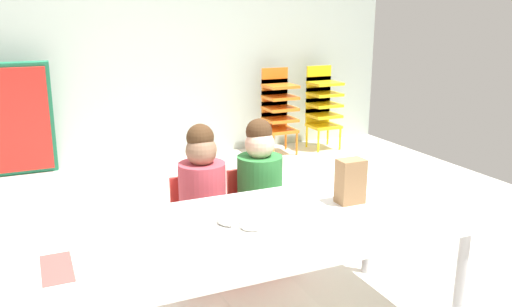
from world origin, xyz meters
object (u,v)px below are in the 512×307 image
object	(u,v)px
seated_child_middle_seat	(259,182)
paper_plate_near_edge	(252,229)
seated_child_near_camera	(202,190)
kid_chair_orange_stack	(278,106)
craft_table	(274,231)
kid_chair_yellow_stack	(322,103)
paper_plate_center_table	(230,210)
donut_powdered_on_plate	(252,225)
donut_powdered_loose	(231,219)
paper_bag_brown	(350,181)
folded_activity_table	(1,122)

from	to	relation	value
seated_child_middle_seat	paper_plate_near_edge	bearing A→B (deg)	-116.56
seated_child_near_camera	seated_child_middle_seat	xyz separation A→B (m)	(0.35, 0.00, 0.00)
seated_child_middle_seat	kid_chair_orange_stack	xyz separation A→B (m)	(1.30, 2.36, -0.04)
craft_table	kid_chair_yellow_stack	size ratio (longest dim) A/B	1.88
paper_plate_center_table	kid_chair_orange_stack	bearing A→B (deg)	59.60
craft_table	kid_chair_yellow_stack	xyz separation A→B (m)	(2.06, 3.01, -0.03)
kid_chair_yellow_stack	donut_powdered_on_plate	bearing A→B (deg)	-125.68
craft_table	kid_chair_orange_stack	distance (m)	3.37
donut_powdered_loose	seated_child_middle_seat	bearing A→B (deg)	55.40
paper_bag_brown	donut_powdered_loose	world-z (taller)	paper_bag_brown
craft_table	donut_powdered_loose	distance (m)	0.21
seated_child_near_camera	kid_chair_orange_stack	distance (m)	2.88
paper_plate_near_edge	paper_plate_center_table	world-z (taller)	same
craft_table	paper_bag_brown	xyz separation A→B (m)	(0.44, 0.06, 0.16)
seated_child_near_camera	donut_powdered_on_plate	size ratio (longest dim) A/B	8.73
kid_chair_yellow_stack	paper_plate_near_edge	distance (m)	3.76
seated_child_near_camera	kid_chair_orange_stack	size ratio (longest dim) A/B	1.00
kid_chair_orange_stack	paper_bag_brown	size ratio (longest dim) A/B	4.18
donut_powdered_loose	donut_powdered_on_plate	bearing A→B (deg)	-61.09
kid_chair_yellow_stack	seated_child_near_camera	bearing A→B (deg)	-132.87
kid_chair_orange_stack	folded_activity_table	world-z (taller)	folded_activity_table
craft_table	folded_activity_table	distance (m)	3.40
seated_child_middle_seat	folded_activity_table	distance (m)	2.90
seated_child_middle_seat	kid_chair_orange_stack	world-z (taller)	seated_child_middle_seat
paper_plate_near_edge	donut_powdered_loose	distance (m)	0.12
kid_chair_orange_stack	paper_bag_brown	world-z (taller)	kid_chair_orange_stack
craft_table	kid_chair_orange_stack	size ratio (longest dim) A/B	1.88
seated_child_near_camera	donut_powdered_on_plate	xyz separation A→B (m)	(0.00, -0.69, 0.06)
craft_table	paper_plate_center_table	xyz separation A→B (m)	(-0.14, 0.20, 0.05)
craft_table	seated_child_near_camera	size ratio (longest dim) A/B	1.88
craft_table	paper_plate_center_table	size ratio (longest dim) A/B	9.61
seated_child_middle_seat	donut_powdered_on_plate	bearing A→B (deg)	-116.56
craft_table	donut_powdered_on_plate	distance (m)	0.15
paper_plate_center_table	donut_powdered_loose	distance (m)	0.14
seated_child_middle_seat	kid_chair_yellow_stack	distance (m)	3.00
seated_child_middle_seat	folded_activity_table	xyz separation A→B (m)	(-1.41, 2.53, -0.02)
kid_chair_yellow_stack	paper_plate_center_table	bearing A→B (deg)	-128.04
kid_chair_orange_stack	seated_child_near_camera	bearing A→B (deg)	-124.81
craft_table	seated_child_middle_seat	distance (m)	0.68
craft_table	paper_bag_brown	size ratio (longest dim) A/B	7.86
paper_plate_center_table	donut_powdered_loose	size ratio (longest dim) A/B	1.51
paper_bag_brown	kid_chair_yellow_stack	bearing A→B (deg)	61.16
kid_chair_orange_stack	donut_powdered_loose	xyz separation A→B (m)	(-1.70, -2.95, 0.10)
paper_bag_brown	donut_powdered_loose	bearing A→B (deg)	-179.96
donut_powdered_on_plate	donut_powdered_loose	size ratio (longest dim) A/B	0.88
paper_plate_near_edge	donut_powdered_loose	world-z (taller)	donut_powdered_loose
craft_table	donut_powdered_on_plate	world-z (taller)	donut_powdered_on_plate
paper_bag_brown	craft_table	bearing A→B (deg)	-171.96
donut_powdered_on_plate	paper_plate_near_edge	bearing A→B (deg)	0.00
craft_table	kid_chair_yellow_stack	bearing A→B (deg)	55.56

